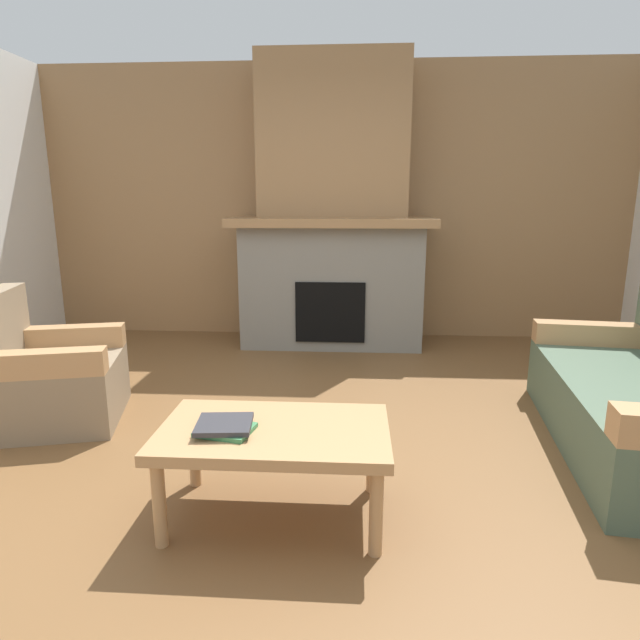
# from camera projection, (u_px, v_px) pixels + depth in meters

# --- Properties ---
(ground) EXTENTS (9.00, 9.00, 0.00)m
(ground) POSITION_uv_depth(u_px,v_px,m) (310.00, 471.00, 2.81)
(ground) COLOR brown
(wall_back_wood_panel) EXTENTS (6.00, 0.12, 2.70)m
(wall_back_wood_panel) POSITION_uv_depth(u_px,v_px,m) (334.00, 204.00, 5.42)
(wall_back_wood_panel) COLOR #997047
(wall_back_wood_panel) RESTS_ON ground
(fireplace) EXTENTS (1.90, 0.82, 2.70)m
(fireplace) POSITION_uv_depth(u_px,v_px,m) (332.00, 224.00, 5.10)
(fireplace) COLOR gray
(fireplace) RESTS_ON ground
(armchair) EXTENTS (0.92, 0.92, 0.85)m
(armchair) POSITION_uv_depth(u_px,v_px,m) (48.00, 377.00, 3.38)
(armchair) COLOR #847056
(armchair) RESTS_ON ground
(coffee_table) EXTENTS (1.00, 0.60, 0.43)m
(coffee_table) POSITION_uv_depth(u_px,v_px,m) (274.00, 439.00, 2.33)
(coffee_table) COLOR tan
(coffee_table) RESTS_ON ground
(book_stack_near_edge) EXTENTS (0.26, 0.24, 0.04)m
(book_stack_near_edge) POSITION_uv_depth(u_px,v_px,m) (225.00, 427.00, 2.27)
(book_stack_near_edge) COLOR #3D7F4C
(book_stack_near_edge) RESTS_ON coffee_table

